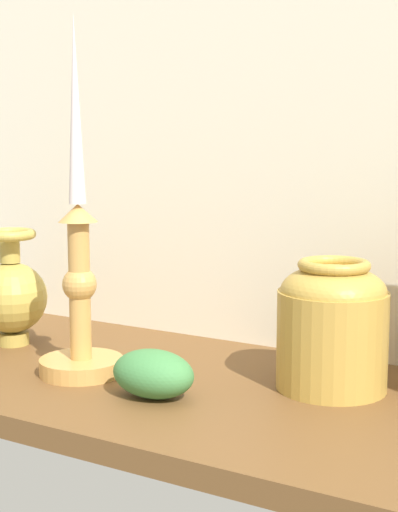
% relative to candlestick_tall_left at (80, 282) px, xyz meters
% --- Properties ---
extents(ground_plane, '(1.00, 0.36, 0.02)m').
position_rel_candlestick_tall_left_xyz_m(ground_plane, '(0.18, 0.04, -0.12)').
color(ground_plane, brown).
extents(back_wall, '(1.20, 0.02, 0.65)m').
position_rel_candlestick_tall_left_xyz_m(back_wall, '(0.18, 0.22, 0.22)').
color(back_wall, '#EEE5CE').
rests_on(back_wall, ground_plane).
extents(candlestick_tall_left, '(0.09, 0.09, 0.40)m').
position_rel_candlestick_tall_left_xyz_m(candlestick_tall_left, '(0.00, 0.00, 0.00)').
color(candlestick_tall_left, tan).
rests_on(candlestick_tall_left, ground_plane).
extents(brass_vase_bulbous, '(0.09, 0.09, 0.15)m').
position_rel_candlestick_tall_left_xyz_m(brass_vase_bulbous, '(-0.16, 0.06, -0.04)').
color(brass_vase_bulbous, '#B09942').
rests_on(brass_vase_bulbous, ground_plane).
extents(brass_vase_jar, '(0.12, 0.12, 0.14)m').
position_rel_candlestick_tall_left_xyz_m(brass_vase_jar, '(0.26, 0.09, -0.03)').
color(brass_vase_jar, '#BB943E').
rests_on(brass_vase_jar, ground_plane).
extents(ivy_sprig, '(0.09, 0.06, 0.05)m').
position_rel_candlestick_tall_left_xyz_m(ivy_sprig, '(0.11, -0.02, -0.08)').
color(ivy_sprig, '#408143').
rests_on(ivy_sprig, ground_plane).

